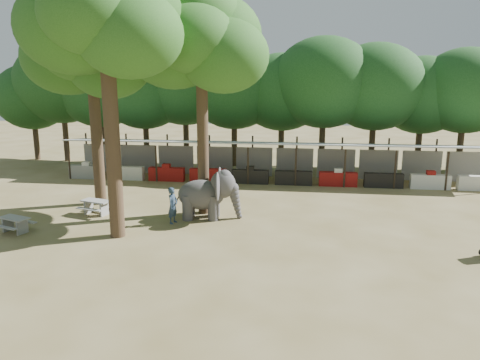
# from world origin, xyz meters

# --- Properties ---
(ground) EXTENTS (100.00, 100.00, 0.00)m
(ground) POSITION_xyz_m (0.00, 0.00, 0.00)
(ground) COLOR brown
(ground) RESTS_ON ground
(vendor_stalls) EXTENTS (28.00, 2.99, 2.80)m
(vendor_stalls) POSITION_xyz_m (-0.00, 13.84, 1.18)
(vendor_stalls) COLOR #ACAFB5
(vendor_stalls) RESTS_ON ground
(yard_tree_left) EXTENTS (7.10, 6.90, 11.02)m
(yard_tree_left) POSITION_xyz_m (-9.13, 7.19, 8.20)
(yard_tree_left) COLOR #332316
(yard_tree_left) RESTS_ON ground
(yard_tree_center) EXTENTS (7.10, 6.90, 12.04)m
(yard_tree_center) POSITION_xyz_m (-6.13, 2.19, 9.21)
(yard_tree_center) COLOR #332316
(yard_tree_center) RESTS_ON ground
(yard_tree_back) EXTENTS (7.10, 6.90, 11.36)m
(yard_tree_back) POSITION_xyz_m (-3.13, 6.19, 8.54)
(yard_tree_back) COLOR #332316
(yard_tree_back) RESTS_ON ground
(backdrop_trees) EXTENTS (46.46, 5.95, 8.33)m
(backdrop_trees) POSITION_xyz_m (0.00, 19.00, 5.51)
(backdrop_trees) COLOR #332316
(backdrop_trees) RESTS_ON ground
(elephant) EXTENTS (3.23, 2.45, 2.44)m
(elephant) POSITION_xyz_m (-2.56, 5.13, 1.22)
(elephant) COLOR #3B3939
(elephant) RESTS_ON ground
(handler) EXTENTS (0.56, 0.71, 1.74)m
(handler) POSITION_xyz_m (-4.09, 4.11, 0.87)
(handler) COLOR #26384C
(handler) RESTS_ON ground
(picnic_table_near) EXTENTS (1.72, 1.64, 0.70)m
(picnic_table_near) POSITION_xyz_m (-10.75, 1.84, 0.46)
(picnic_table_near) COLOR gray
(picnic_table_near) RESTS_ON ground
(picnic_table_far) EXTENTS (1.79, 1.68, 0.74)m
(picnic_table_far) POSITION_xyz_m (-8.32, 4.96, 0.48)
(picnic_table_far) COLOR gray
(picnic_table_far) RESTS_ON ground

